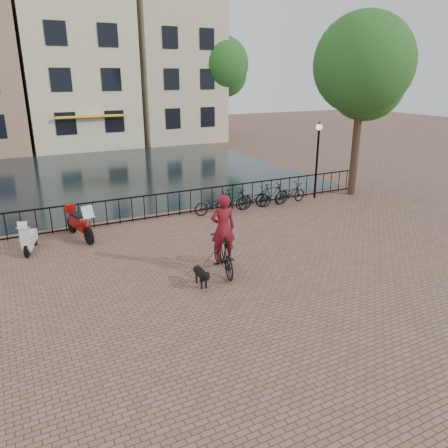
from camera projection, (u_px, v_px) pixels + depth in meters
name	position (u px, v px, depth m)	size (l,w,h in m)	color
ground	(277.00, 302.00, 11.23)	(100.00, 100.00, 0.00)	brown
canal_water	(114.00, 173.00, 25.78)	(20.00, 20.00, 0.00)	black
railing	(168.00, 205.00, 17.79)	(20.00, 0.05, 1.02)	black
canal_house_mid	(75.00, 70.00, 34.77)	(8.00, 9.50, 11.80)	#BEB590
canal_house_right	(169.00, 61.00, 37.99)	(7.00, 9.00, 13.30)	tan
tree_near_right	(363.00, 64.00, 19.41)	(4.48, 4.48, 8.24)	black
tree_far_right	(220.00, 65.00, 37.07)	(4.76, 4.76, 8.76)	black
lamp_post	(318.00, 147.00, 19.96)	(0.30, 0.30, 3.45)	black
cyclist	(223.00, 239.00, 12.58)	(0.96, 2.10, 2.77)	black
dog	(201.00, 276.00, 12.00)	(0.32, 0.88, 0.58)	black
motorcycle	(79.00, 219.00, 15.36)	(0.90, 2.05, 1.42)	maroon
scooter	(29.00, 233.00, 14.27)	(0.76, 1.39, 1.24)	silver
parked_bike_0	(214.00, 204.00, 18.09)	(0.60, 1.72, 0.90)	black
parked_bike_1	(234.00, 200.00, 18.48)	(0.47, 1.66, 1.00)	black
parked_bike_2	(253.00, 198.00, 18.91)	(0.60, 1.72, 0.90)	black
parked_bike_3	(272.00, 195.00, 19.30)	(0.47, 1.66, 1.00)	black
parked_bike_4	(290.00, 193.00, 19.73)	(0.60, 1.72, 0.90)	black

